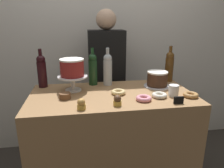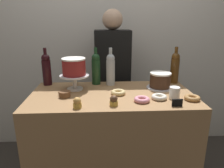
{
  "view_description": "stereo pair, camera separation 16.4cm",
  "coord_description": "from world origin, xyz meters",
  "px_view_note": "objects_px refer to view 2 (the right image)",
  "views": [
    {
      "loc": [
        -0.24,
        -1.54,
        1.52
      ],
      "look_at": [
        0.0,
        0.0,
        1.03
      ],
      "focal_mm": 34.16,
      "sensor_mm": 36.0,
      "label": 1
    },
    {
      "loc": [
        -0.08,
        -1.56,
        1.52
      ],
      "look_at": [
        0.0,
        0.0,
        1.03
      ],
      "focal_mm": 34.16,
      "sensor_mm": 36.0,
      "label": 2
    }
  ],
  "objects_px": {
    "cupcake_caramel": "(77,103)",
    "barista_figure": "(112,84)",
    "wine_bottle_green": "(96,68)",
    "cupcake_chocolate": "(113,101)",
    "wine_bottle_dark_red": "(47,69)",
    "donut_pink": "(142,100)",
    "donut_maple": "(192,98)",
    "donut_sugar": "(159,97)",
    "wine_bottle_clear": "(110,69)",
    "price_sign_chalkboard": "(177,103)",
    "coffee_cup_ceramic": "(174,93)",
    "white_layer_cake": "(74,67)",
    "wine_bottle_amber": "(175,67)",
    "chocolate_round_cake": "(160,80)",
    "donut_glazed": "(118,92)",
    "cake_stand_pedestal": "(75,80)",
    "cookie_stack": "(65,94)"
  },
  "relations": [
    {
      "from": "wine_bottle_clear",
      "to": "price_sign_chalkboard",
      "type": "relative_size",
      "value": 4.65
    },
    {
      "from": "price_sign_chalkboard",
      "to": "barista_figure",
      "type": "height_order",
      "value": "barista_figure"
    },
    {
      "from": "wine_bottle_clear",
      "to": "donut_maple",
      "type": "distance_m",
      "value": 0.71
    },
    {
      "from": "cupcake_caramel",
      "to": "donut_pink",
      "type": "distance_m",
      "value": 0.45
    },
    {
      "from": "cake_stand_pedestal",
      "to": "wine_bottle_clear",
      "type": "relative_size",
      "value": 0.73
    },
    {
      "from": "white_layer_cake",
      "to": "cupcake_chocolate",
      "type": "bearing_deg",
      "value": -50.37
    },
    {
      "from": "coffee_cup_ceramic",
      "to": "barista_figure",
      "type": "xyz_separation_m",
      "value": [
        -0.42,
        0.71,
        -0.15
      ]
    },
    {
      "from": "donut_sugar",
      "to": "coffee_cup_ceramic",
      "type": "xyz_separation_m",
      "value": [
        0.12,
        0.01,
        0.03
      ]
    },
    {
      "from": "wine_bottle_green",
      "to": "cupcake_chocolate",
      "type": "distance_m",
      "value": 0.53
    },
    {
      "from": "chocolate_round_cake",
      "to": "coffee_cup_ceramic",
      "type": "xyz_separation_m",
      "value": [
        0.04,
        -0.23,
        -0.03
      ]
    },
    {
      "from": "chocolate_round_cake",
      "to": "wine_bottle_amber",
      "type": "bearing_deg",
      "value": 42.4
    },
    {
      "from": "wine_bottle_amber",
      "to": "cupcake_chocolate",
      "type": "relative_size",
      "value": 4.38
    },
    {
      "from": "donut_maple",
      "to": "donut_sugar",
      "type": "height_order",
      "value": "same"
    },
    {
      "from": "white_layer_cake",
      "to": "wine_bottle_amber",
      "type": "height_order",
      "value": "wine_bottle_amber"
    },
    {
      "from": "chocolate_round_cake",
      "to": "donut_glazed",
      "type": "height_order",
      "value": "chocolate_round_cake"
    },
    {
      "from": "cake_stand_pedestal",
      "to": "price_sign_chalkboard",
      "type": "relative_size",
      "value": 3.39
    },
    {
      "from": "cookie_stack",
      "to": "price_sign_chalkboard",
      "type": "xyz_separation_m",
      "value": [
        0.78,
        -0.22,
        0.0
      ]
    },
    {
      "from": "white_layer_cake",
      "to": "cupcake_caramel",
      "type": "relative_size",
      "value": 2.55
    },
    {
      "from": "donut_glazed",
      "to": "price_sign_chalkboard",
      "type": "relative_size",
      "value": 1.6
    },
    {
      "from": "wine_bottle_clear",
      "to": "cupcake_caramel",
      "type": "height_order",
      "value": "wine_bottle_clear"
    },
    {
      "from": "cake_stand_pedestal",
      "to": "wine_bottle_amber",
      "type": "xyz_separation_m",
      "value": [
        0.88,
        0.15,
        0.06
      ]
    },
    {
      "from": "white_layer_cake",
      "to": "wine_bottle_green",
      "type": "relative_size",
      "value": 0.58
    },
    {
      "from": "donut_maple",
      "to": "barista_figure",
      "type": "bearing_deg",
      "value": 125.45
    },
    {
      "from": "wine_bottle_green",
      "to": "cupcake_chocolate",
      "type": "height_order",
      "value": "wine_bottle_green"
    },
    {
      "from": "price_sign_chalkboard",
      "to": "cake_stand_pedestal",
      "type": "bearing_deg",
      "value": 151.58
    },
    {
      "from": "cake_stand_pedestal",
      "to": "cupcake_chocolate",
      "type": "xyz_separation_m",
      "value": [
        0.29,
        -0.36,
        -0.05
      ]
    },
    {
      "from": "wine_bottle_clear",
      "to": "cupcake_chocolate",
      "type": "height_order",
      "value": "wine_bottle_clear"
    },
    {
      "from": "cookie_stack",
      "to": "barista_figure",
      "type": "bearing_deg",
      "value": 58.63
    },
    {
      "from": "donut_glazed",
      "to": "donut_sugar",
      "type": "distance_m",
      "value": 0.31
    },
    {
      "from": "donut_glazed",
      "to": "donut_pink",
      "type": "relative_size",
      "value": 1.0
    },
    {
      "from": "cookie_stack",
      "to": "wine_bottle_green",
      "type": "bearing_deg",
      "value": 54.38
    },
    {
      "from": "coffee_cup_ceramic",
      "to": "barista_figure",
      "type": "bearing_deg",
      "value": 120.55
    },
    {
      "from": "donut_pink",
      "to": "price_sign_chalkboard",
      "type": "distance_m",
      "value": 0.24
    },
    {
      "from": "wine_bottle_green",
      "to": "wine_bottle_dark_red",
      "type": "distance_m",
      "value": 0.43
    },
    {
      "from": "wine_bottle_amber",
      "to": "cupcake_caramel",
      "type": "xyz_separation_m",
      "value": [
        -0.82,
        -0.53,
        -0.11
      ]
    },
    {
      "from": "wine_bottle_clear",
      "to": "donut_maple",
      "type": "xyz_separation_m",
      "value": [
        0.58,
        -0.4,
        -0.13
      ]
    },
    {
      "from": "cake_stand_pedestal",
      "to": "white_layer_cake",
      "type": "bearing_deg",
      "value": -14.04
    },
    {
      "from": "wine_bottle_dark_red",
      "to": "cupcake_caramel",
      "type": "height_order",
      "value": "wine_bottle_dark_red"
    },
    {
      "from": "wine_bottle_dark_red",
      "to": "donut_pink",
      "type": "xyz_separation_m",
      "value": [
        0.76,
        -0.44,
        -0.13
      ]
    },
    {
      "from": "wine_bottle_amber",
      "to": "donut_pink",
      "type": "height_order",
      "value": "wine_bottle_amber"
    },
    {
      "from": "wine_bottle_green",
      "to": "wine_bottle_amber",
      "type": "xyz_separation_m",
      "value": [
        0.71,
        0.0,
        0.0
      ]
    },
    {
      "from": "wine_bottle_green",
      "to": "barista_figure",
      "type": "xyz_separation_m",
      "value": [
        0.16,
        0.32,
        -0.25
      ]
    },
    {
      "from": "donut_glazed",
      "to": "coffee_cup_ceramic",
      "type": "bearing_deg",
      "value": -14.12
    },
    {
      "from": "cupcake_caramel",
      "to": "cookie_stack",
      "type": "relative_size",
      "value": 0.88
    },
    {
      "from": "cupcake_caramel",
      "to": "barista_figure",
      "type": "height_order",
      "value": "barista_figure"
    },
    {
      "from": "cupcake_chocolate",
      "to": "cookie_stack",
      "type": "relative_size",
      "value": 0.88
    },
    {
      "from": "white_layer_cake",
      "to": "wine_bottle_amber",
      "type": "xyz_separation_m",
      "value": [
        0.88,
        0.15,
        -0.05
      ]
    },
    {
      "from": "donut_pink",
      "to": "donut_sugar",
      "type": "bearing_deg",
      "value": 17.97
    },
    {
      "from": "donut_pink",
      "to": "cookie_stack",
      "type": "relative_size",
      "value": 1.33
    },
    {
      "from": "wine_bottle_clear",
      "to": "wine_bottle_amber",
      "type": "xyz_separation_m",
      "value": [
        0.58,
        0.03,
        0.0
      ]
    }
  ]
}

